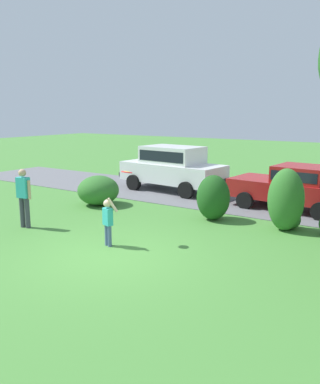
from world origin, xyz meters
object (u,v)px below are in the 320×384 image
object	(u,v)px
parked_suv	(172,166)
adult_onlooker	(24,195)
parked_sedan	(295,186)
frisbee	(127,172)
child_thrower	(108,219)

from	to	relation	value
parked_suv	adult_onlooker	bearing A→B (deg)	-94.85
parked_sedan	parked_suv	xyz separation A→B (m)	(-5.34, 0.54, 0.23)
parked_suv	frisbee	size ratio (longest dim) A/B	17.06
parked_sedan	frisbee	world-z (taller)	frisbee
child_thrower	frisbee	distance (m)	1.27
frisbee	parked_sedan	bearing A→B (deg)	66.99
parked_sedan	child_thrower	size ratio (longest dim) A/B	3.52
parked_suv	frisbee	world-z (taller)	parked_suv
frisbee	adult_onlooker	xyz separation A→B (m)	(-3.37, -0.59, -0.87)
parked_sedan	frisbee	distance (m)	6.67
parked_suv	adult_onlooker	world-z (taller)	parked_suv
parked_sedan	frisbee	bearing A→B (deg)	-113.01
parked_suv	child_thrower	world-z (taller)	parked_suv
frisbee	adult_onlooker	distance (m)	3.53
frisbee	adult_onlooker	size ratio (longest dim) A/B	0.16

